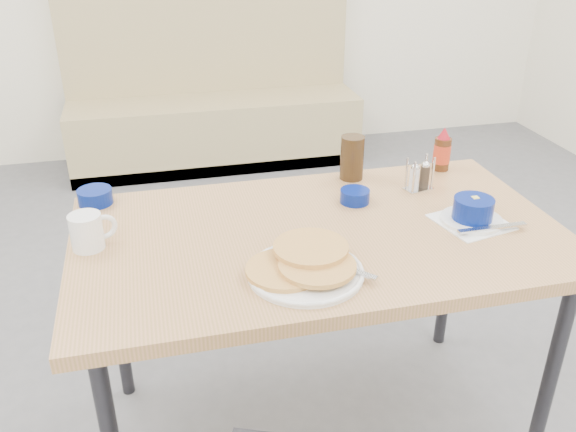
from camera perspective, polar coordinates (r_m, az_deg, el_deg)
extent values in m
cube|color=tan|center=(4.20, -6.77, 7.95)|extent=(1.90, 0.55, 0.45)
cube|color=tan|center=(4.27, -7.54, 15.16)|extent=(1.90, 0.12, 1.00)
cube|color=#2D2D33|center=(4.26, -6.63, 5.60)|extent=(1.90, 0.55, 0.08)
cube|color=tan|center=(1.76, 2.99, -2.00)|extent=(1.40, 0.80, 0.04)
cylinder|color=#2D2D33|center=(2.00, 23.33, -13.73)|extent=(0.04, 0.04, 0.72)
cylinder|color=#2D2D33|center=(2.18, -15.75, -8.53)|extent=(0.04, 0.04, 0.72)
cylinder|color=#2D2D33|center=(2.43, 14.83, -4.49)|extent=(0.04, 0.04, 0.72)
cylinder|color=white|center=(1.55, 1.65, -5.30)|extent=(0.30, 0.30, 0.01)
cylinder|color=#EDA859|center=(1.53, -0.36, -5.04)|extent=(0.20, 0.20, 0.01)
cylinder|color=#EDA859|center=(1.52, 2.75, -4.69)|extent=(0.20, 0.20, 0.01)
cylinder|color=#EDA859|center=(1.58, 2.15, -2.96)|extent=(0.20, 0.20, 0.01)
cube|color=silver|center=(1.54, 6.11, -5.10)|extent=(0.10, 0.11, 0.01)
cylinder|color=white|center=(1.73, -18.33, -1.40)|extent=(0.09, 0.09, 0.10)
cylinder|color=black|center=(1.71, -18.55, -0.09)|extent=(0.08, 0.08, 0.00)
torus|color=white|center=(1.74, -16.82, -0.99)|extent=(0.07, 0.04, 0.07)
cube|color=white|center=(1.87, 16.75, -0.54)|extent=(0.23, 0.23, 0.00)
cylinder|color=white|center=(1.87, 16.78, -0.34)|extent=(0.18, 0.18, 0.01)
cylinder|color=navy|center=(1.85, 16.94, 0.68)|extent=(0.12, 0.12, 0.06)
cylinder|color=white|center=(1.84, 17.04, 1.38)|extent=(0.10, 0.10, 0.01)
cube|color=#F4DB60|center=(1.85, 17.12, 1.59)|extent=(0.02, 0.02, 0.01)
cube|color=silver|center=(1.83, 18.58, -1.03)|extent=(0.21, 0.02, 0.01)
cylinder|color=navy|center=(1.99, -17.60, 1.75)|extent=(0.11, 0.11, 0.05)
cylinder|color=navy|center=(1.92, 6.27, 1.87)|extent=(0.09, 0.09, 0.04)
cylinder|color=#31200F|center=(2.07, 6.01, 5.45)|extent=(0.08, 0.08, 0.15)
cube|color=silver|center=(2.05, 12.08, 2.54)|extent=(0.10, 0.07, 0.00)
cylinder|color=silver|center=(1.99, 11.70, 3.57)|extent=(0.01, 0.01, 0.11)
cylinder|color=silver|center=(2.04, 13.42, 3.94)|extent=(0.01, 0.01, 0.11)
cylinder|color=silver|center=(2.02, 11.03, 3.97)|extent=(0.01, 0.01, 0.11)
cylinder|color=silver|center=(2.07, 12.74, 4.33)|extent=(0.01, 0.01, 0.11)
cylinder|color=silver|center=(2.02, 11.71, 3.41)|extent=(0.03, 0.03, 0.07)
cylinder|color=#3F3326|center=(2.05, 12.65, 3.62)|extent=(0.03, 0.03, 0.07)
cylinder|color=#47230F|center=(2.21, 14.19, 5.65)|extent=(0.06, 0.06, 0.11)
cylinder|color=#CB5217|center=(2.21, 14.20, 5.70)|extent=(0.06, 0.06, 0.07)
cone|color=#AB101C|center=(2.18, 14.42, 7.54)|extent=(0.04, 0.04, 0.04)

